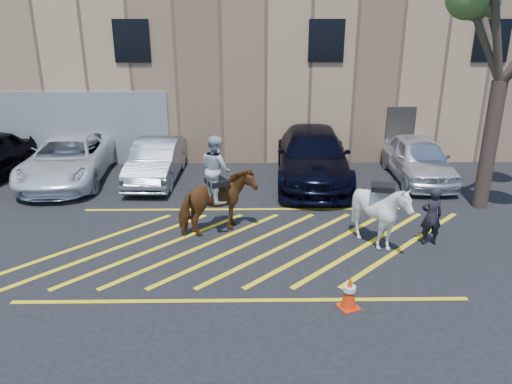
{
  "coord_description": "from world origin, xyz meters",
  "views": [
    {
      "loc": [
        0.19,
        -11.74,
        5.72
      ],
      "look_at": [
        0.36,
        0.2,
        1.3
      ],
      "focal_mm": 35.0,
      "sensor_mm": 36.0,
      "label": 1
    }
  ],
  "objects_px": {
    "mounted_bay": "(217,195)",
    "saddled_white": "(380,214)",
    "car_silver_sedan": "(156,161)",
    "handler": "(431,216)",
    "car_white_suv": "(418,158)",
    "car_blue_suv": "(313,156)",
    "traffic_cone": "(349,292)",
    "car_white_pickup": "(68,159)",
    "tree": "(512,9)"
  },
  "relations": [
    {
      "from": "car_silver_sedan",
      "to": "saddled_white",
      "type": "bearing_deg",
      "value": -37.26
    },
    {
      "from": "car_white_suv",
      "to": "tree",
      "type": "xyz_separation_m",
      "value": [
        1.1,
        -2.64,
        4.93
      ]
    },
    {
      "from": "car_white_pickup",
      "to": "car_white_suv",
      "type": "distance_m",
      "value": 12.25
    },
    {
      "from": "car_white_suv",
      "to": "mounted_bay",
      "type": "height_order",
      "value": "mounted_bay"
    },
    {
      "from": "car_blue_suv",
      "to": "tree",
      "type": "distance_m",
      "value": 7.31
    },
    {
      "from": "car_blue_suv",
      "to": "saddled_white",
      "type": "distance_m",
      "value": 5.39
    },
    {
      "from": "car_blue_suv",
      "to": "car_white_suv",
      "type": "bearing_deg",
      "value": 3.73
    },
    {
      "from": "saddled_white",
      "to": "car_silver_sedan",
      "type": "bearing_deg",
      "value": 140.7
    },
    {
      "from": "car_white_pickup",
      "to": "car_silver_sedan",
      "type": "distance_m",
      "value": 3.07
    },
    {
      "from": "car_blue_suv",
      "to": "saddled_white",
      "type": "xyz_separation_m",
      "value": [
        1.05,
        -5.29,
        0.03
      ]
    },
    {
      "from": "car_silver_sedan",
      "to": "saddled_white",
      "type": "relative_size",
      "value": 2.22
    },
    {
      "from": "car_silver_sedan",
      "to": "car_white_pickup",
      "type": "bearing_deg",
      "value": -179.41
    },
    {
      "from": "car_silver_sedan",
      "to": "car_white_suv",
      "type": "bearing_deg",
      "value": 1.9
    },
    {
      "from": "car_white_pickup",
      "to": "mounted_bay",
      "type": "xyz_separation_m",
      "value": [
        5.46,
        -4.52,
        0.32
      ]
    },
    {
      "from": "car_blue_suv",
      "to": "mounted_bay",
      "type": "height_order",
      "value": "mounted_bay"
    },
    {
      "from": "car_white_suv",
      "to": "traffic_cone",
      "type": "xyz_separation_m",
      "value": [
        -3.93,
        -8.06,
        -0.39
      ]
    },
    {
      "from": "car_silver_sedan",
      "to": "mounted_bay",
      "type": "distance_m",
      "value": 5.06
    },
    {
      "from": "car_white_suv",
      "to": "handler",
      "type": "height_order",
      "value": "handler"
    },
    {
      "from": "tree",
      "to": "car_silver_sedan",
      "type": "bearing_deg",
      "value": 165.48
    },
    {
      "from": "car_white_pickup",
      "to": "mounted_bay",
      "type": "distance_m",
      "value": 7.09
    },
    {
      "from": "mounted_bay",
      "to": "saddled_white",
      "type": "relative_size",
      "value": 1.39
    },
    {
      "from": "handler",
      "to": "saddled_white",
      "type": "height_order",
      "value": "saddled_white"
    },
    {
      "from": "car_white_pickup",
      "to": "saddled_white",
      "type": "height_order",
      "value": "saddled_white"
    },
    {
      "from": "car_blue_suv",
      "to": "traffic_cone",
      "type": "relative_size",
      "value": 8.23
    },
    {
      "from": "car_white_suv",
      "to": "traffic_cone",
      "type": "bearing_deg",
      "value": -115.19
    },
    {
      "from": "car_white_suv",
      "to": "saddled_white",
      "type": "bearing_deg",
      "value": -115.86
    },
    {
      "from": "car_white_suv",
      "to": "tree",
      "type": "bearing_deg",
      "value": -66.51
    },
    {
      "from": "car_blue_suv",
      "to": "saddled_white",
      "type": "relative_size",
      "value": 3.11
    },
    {
      "from": "traffic_cone",
      "to": "handler",
      "type": "bearing_deg",
      "value": 48.01
    },
    {
      "from": "tree",
      "to": "car_white_suv",
      "type": "bearing_deg",
      "value": 112.66
    },
    {
      "from": "car_white_pickup",
      "to": "mounted_bay",
      "type": "relative_size",
      "value": 2.05
    },
    {
      "from": "car_white_suv",
      "to": "mounted_bay",
      "type": "distance_m",
      "value": 8.11
    },
    {
      "from": "handler",
      "to": "car_white_suv",
      "type": "bearing_deg",
      "value": -106.61
    },
    {
      "from": "mounted_bay",
      "to": "car_silver_sedan",
      "type": "bearing_deg",
      "value": 118.27
    },
    {
      "from": "car_silver_sedan",
      "to": "handler",
      "type": "relative_size",
      "value": 2.81
    },
    {
      "from": "traffic_cone",
      "to": "tree",
      "type": "xyz_separation_m",
      "value": [
        5.04,
        5.42,
        5.33
      ]
    },
    {
      "from": "car_white_pickup",
      "to": "car_silver_sedan",
      "type": "height_order",
      "value": "car_white_pickup"
    },
    {
      "from": "car_blue_suv",
      "to": "tree",
      "type": "xyz_separation_m",
      "value": [
        4.82,
        -2.62,
        4.82
      ]
    },
    {
      "from": "car_white_pickup",
      "to": "car_blue_suv",
      "type": "distance_m",
      "value": 8.53
    },
    {
      "from": "car_silver_sedan",
      "to": "mounted_bay",
      "type": "xyz_separation_m",
      "value": [
        2.39,
        -4.44,
        0.38
      ]
    },
    {
      "from": "car_blue_suv",
      "to": "car_white_suv",
      "type": "xyz_separation_m",
      "value": [
        3.72,
        0.02,
        -0.11
      ]
    },
    {
      "from": "car_silver_sedan",
      "to": "saddled_white",
      "type": "xyz_separation_m",
      "value": [
        6.51,
        -5.33,
        0.2
      ]
    },
    {
      "from": "traffic_cone",
      "to": "car_silver_sedan",
      "type": "bearing_deg",
      "value": 122.99
    },
    {
      "from": "car_silver_sedan",
      "to": "car_blue_suv",
      "type": "distance_m",
      "value": 5.46
    },
    {
      "from": "car_white_pickup",
      "to": "mounted_bay",
      "type": "height_order",
      "value": "mounted_bay"
    },
    {
      "from": "mounted_bay",
      "to": "saddled_white",
      "type": "height_order",
      "value": "mounted_bay"
    },
    {
      "from": "saddled_white",
      "to": "car_white_pickup",
      "type": "bearing_deg",
      "value": 150.57
    },
    {
      "from": "car_white_pickup",
      "to": "handler",
      "type": "bearing_deg",
      "value": -28.89
    },
    {
      "from": "mounted_bay",
      "to": "saddled_white",
      "type": "bearing_deg",
      "value": -12.14
    },
    {
      "from": "traffic_cone",
      "to": "saddled_white",
      "type": "bearing_deg",
      "value": 65.3
    }
  ]
}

